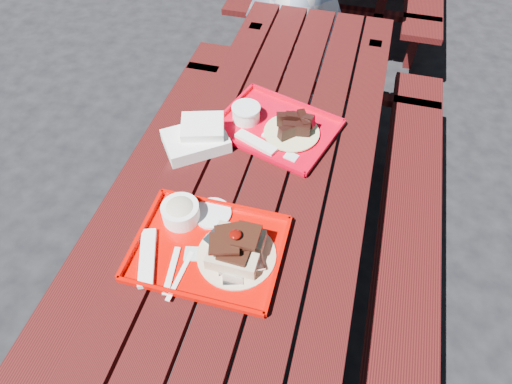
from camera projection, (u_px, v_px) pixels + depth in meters
ground at (264, 276)px, 2.23m from camera, size 60.00×60.00×0.00m
picnic_table_near at (266, 206)px, 1.80m from camera, size 1.41×2.40×0.75m
near_tray at (210, 239)px, 1.43m from camera, size 0.47×0.40×0.15m
far_tray at (274, 126)px, 1.78m from camera, size 0.52×0.46×0.07m
white_cloth at (198, 137)px, 1.72m from camera, size 0.29×0.27×0.09m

